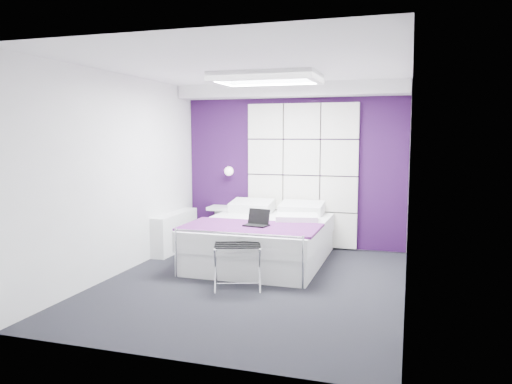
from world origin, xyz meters
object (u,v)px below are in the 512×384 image
(wall_lamp, at_px, (230,171))
(radiator, at_px, (175,232))
(luggage_rack, at_px, (238,266))
(laptop, at_px, (257,222))
(nightstand, at_px, (224,208))
(bed, at_px, (263,239))

(wall_lamp, bearing_deg, radiator, -130.10)
(luggage_rack, bearing_deg, wall_lamp, 93.62)
(luggage_rack, height_order, laptop, laptop)
(wall_lamp, height_order, laptop, wall_lamp)
(nightstand, distance_m, laptop, 1.80)
(nightstand, relative_size, luggage_rack, 0.91)
(radiator, relative_size, nightstand, 2.44)
(nightstand, height_order, luggage_rack, nightstand)
(wall_lamp, relative_size, nightstand, 0.31)
(radiator, distance_m, laptop, 1.79)
(radiator, xyz_separation_m, laptop, (1.58, -0.75, 0.37))
(wall_lamp, distance_m, nightstand, 0.63)
(luggage_rack, relative_size, laptop, 1.76)
(bed, bearing_deg, wall_lamp, 130.77)
(radiator, height_order, bed, bed)
(bed, bearing_deg, luggage_rack, -86.61)
(luggage_rack, bearing_deg, radiator, 117.02)
(luggage_rack, distance_m, laptop, 0.89)
(bed, relative_size, laptop, 7.11)
(luggage_rack, bearing_deg, bed, 74.75)
(nightstand, bearing_deg, wall_lamp, 24.15)
(radiator, distance_m, luggage_rack, 2.22)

